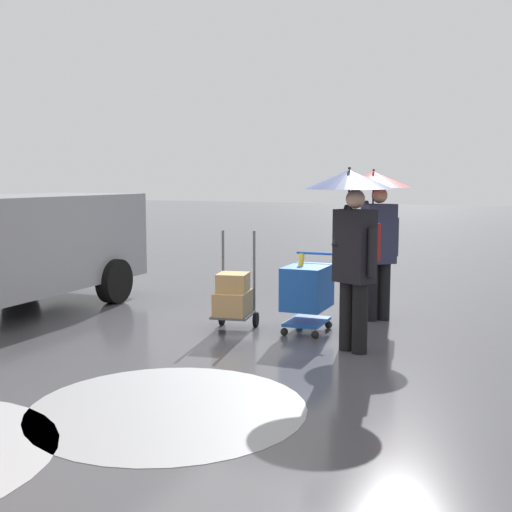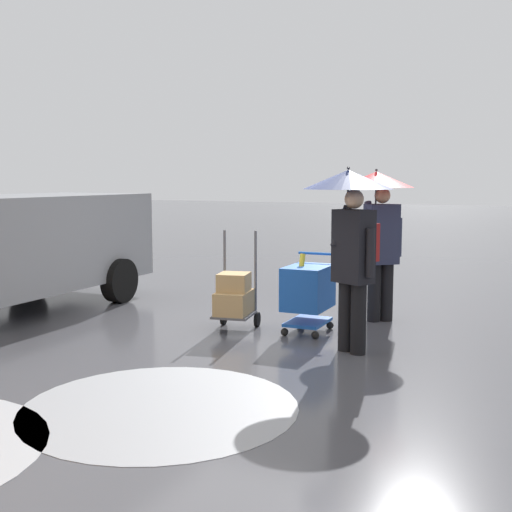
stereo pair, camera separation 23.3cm
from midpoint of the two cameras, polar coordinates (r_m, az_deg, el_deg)
name	(u,v)px [view 2 (the right image)]	position (r m, az deg, el deg)	size (l,w,h in m)	color
ground_plane	(245,331)	(8.71, -0.21, -6.58)	(90.00, 90.00, 0.00)	#4C4C51
slush_patch_under_van	(160,406)	(5.97, -7.22, -12.91)	(2.45, 2.45, 0.01)	#999BA0
shopping_cart_vendor	(308,290)	(8.58, 5.34, -2.94)	(0.59, 0.85, 1.04)	#1951B2
hand_dolly_boxes	(234,297)	(8.68, -1.13, -3.60)	(0.64, 0.79, 1.32)	#515156
pedestrian_pink_side	(351,217)	(7.58, 9.17, 3.35)	(1.04, 1.04, 2.15)	black
pedestrian_black_side	(378,209)	(9.29, 11.35, 4.00)	(1.04, 1.04, 2.15)	black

